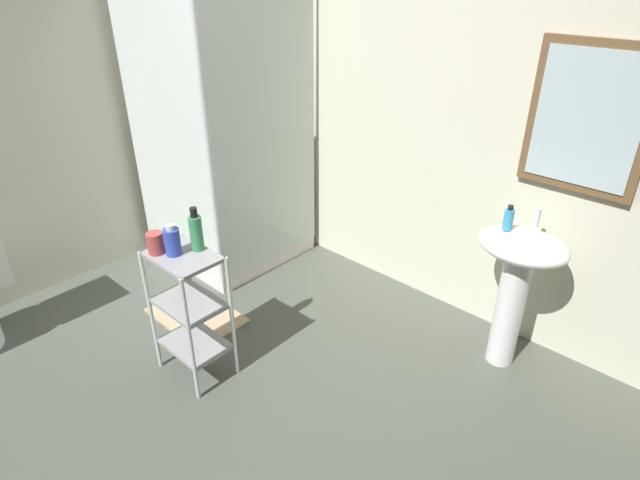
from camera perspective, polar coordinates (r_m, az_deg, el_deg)
The scene contains 11 objects.
ground_plane at distance 2.76m, azimuth -14.02°, elevation -20.14°, with size 4.20×4.20×0.02m, color #4F544B.
wall_back at distance 3.26m, azimuth 11.62°, elevation 14.27°, with size 4.20×0.14×2.50m.
shower_stall at distance 3.83m, azimuth -10.24°, elevation 4.06°, with size 0.92×0.92×2.00m.
pedestal_sink at distance 2.90m, azimuth 20.89°, elevation -3.46°, with size 0.46×0.37×0.81m.
sink_faucet at distance 2.87m, azimuth 22.81°, elevation 2.27°, with size 0.03×0.03×0.10m, color silver.
storage_cart at distance 2.80m, azimuth -14.18°, elevation -6.98°, with size 0.38×0.28×0.74m.
hand_soap_bottle at distance 2.78m, azimuth 20.07°, elevation 2.20°, with size 0.05×0.05×0.13m.
body_wash_bottle_green at distance 2.63m, azimuth -13.51°, elevation 0.88°, with size 0.06×0.06×0.23m.
shampoo_bottle_blue at distance 2.63m, azimuth -15.97°, elevation -0.13°, with size 0.08×0.08×0.16m.
rinse_cup at distance 2.67m, azimuth -17.69°, elevation -0.32°, with size 0.08×0.08×0.11m, color #B24742.
bath_mat at distance 3.45m, azimuth -13.47°, elevation -8.11°, with size 0.60×0.40×0.02m, color tan.
Camera 1 is at (1.65, -0.86, 2.02)m, focal length 29.02 mm.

